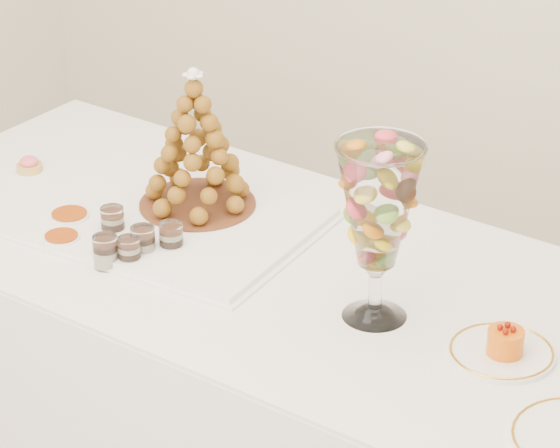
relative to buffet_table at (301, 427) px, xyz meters
The scene contains 14 objects.
buffet_table is the anchor object (origin of this frame).
lace_tray 0.58m from the buffet_table, behind, with size 0.66×0.49×0.02m, color white.
macaron_vase 0.72m from the buffet_table, 16.24° to the right, with size 0.18×0.18×0.39m.
cake_plate 0.67m from the buffet_table, ahead, with size 0.22×0.22×0.01m, color white.
pink_tart 0.98m from the buffet_table, behind, with size 0.07×0.07×0.04m.
verrine_a 0.66m from the buffet_table, 166.57° to the right, with size 0.06×0.06×0.07m, color white.
verrine_b 0.59m from the buffet_table, 156.55° to the right, with size 0.06×0.06×0.08m, color white.
verrine_c 0.56m from the buffet_table, 162.34° to the right, with size 0.06×0.06×0.07m, color white.
verrine_d 0.64m from the buffet_table, 148.96° to the right, with size 0.06×0.06×0.08m, color white.
verrine_e 0.60m from the buffet_table, 149.98° to the right, with size 0.05×0.05×0.07m, color white.
ramekin_back 0.74m from the buffet_table, 167.82° to the right, with size 0.09×0.09×0.03m, color white.
ramekin_front 0.72m from the buffet_table, 157.76° to the right, with size 0.09×0.09×0.03m, color white.
croquembouche 0.73m from the buffet_table, 165.34° to the left, with size 0.28×0.28×0.35m.
mousse_cake 0.70m from the buffet_table, ahead, with size 0.07×0.07×0.07m.
Camera 1 is at (1.52, -1.87, 2.32)m, focal length 85.00 mm.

